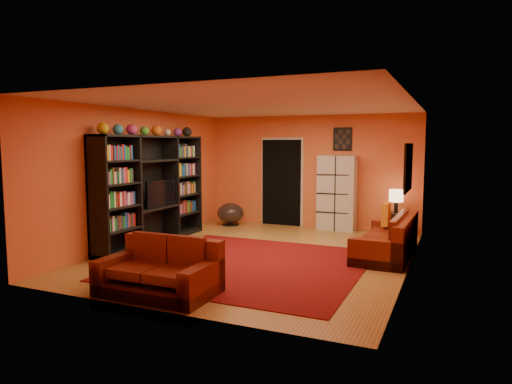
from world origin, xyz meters
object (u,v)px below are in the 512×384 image
at_px(table_lamp, 396,196).
at_px(storage_cabinet, 337,193).
at_px(tv, 157,193).
at_px(bowl_chair, 231,213).
at_px(entertainment_unit, 152,190).
at_px(sofa, 391,240).
at_px(coffee_table, 186,249).
at_px(side_table, 395,224).
at_px(loveseat, 162,271).

bearing_deg(table_lamp, storage_cabinet, 172.28).
xyz_separation_m(tv, bowl_chair, (0.43, 2.32, -0.69)).
bearing_deg(storage_cabinet, bowl_chair, -169.00).
distance_m(entertainment_unit, bowl_chair, 2.57).
xyz_separation_m(entertainment_unit, sofa, (4.41, 0.77, -0.76)).
xyz_separation_m(sofa, coffee_table, (-2.70, -2.27, 0.07)).
bearing_deg(table_lamp, bowl_chair, -176.66).
distance_m(sofa, side_table, 1.86).
distance_m(storage_cabinet, side_table, 1.44).
bearing_deg(bowl_chair, coffee_table, -72.52).
relative_size(bowl_chair, table_lamp, 1.33).
distance_m(loveseat, coffee_table, 0.95).
bearing_deg(entertainment_unit, coffee_table, -41.15).
relative_size(tv, bowl_chair, 1.39).
height_order(tv, bowl_chair, tv).
height_order(tv, coffee_table, tv).
height_order(entertainment_unit, sofa, entertainment_unit).
height_order(sofa, bowl_chair, sofa).
bearing_deg(entertainment_unit, side_table, 31.58).
height_order(bowl_chair, side_table, bowl_chair).
xyz_separation_m(tv, coffee_table, (1.66, -1.57, -0.62)).
distance_m(side_table, table_lamp, 0.59).
bearing_deg(loveseat, storage_cabinet, -11.63).
relative_size(entertainment_unit, sofa, 1.44).
relative_size(loveseat, storage_cabinet, 0.88).
distance_m(loveseat, table_lamp, 5.59).
xyz_separation_m(coffee_table, table_lamp, (2.56, 4.12, 0.49)).
height_order(entertainment_unit, storage_cabinet, entertainment_unit).
bearing_deg(side_table, storage_cabinet, 172.28).
relative_size(sofa, storage_cabinet, 1.23).
distance_m(entertainment_unit, tv, 0.12).
height_order(entertainment_unit, side_table, entertainment_unit).
height_order(tv, storage_cabinet, storage_cabinet).
bearing_deg(storage_cabinet, table_lamp, -5.82).
xyz_separation_m(loveseat, coffee_table, (-0.21, 0.92, 0.07)).
height_order(coffee_table, storage_cabinet, storage_cabinet).
bearing_deg(side_table, table_lamp, 180.00).
bearing_deg(storage_cabinet, side_table, -5.82).
distance_m(tv, loveseat, 3.20).
relative_size(entertainment_unit, loveseat, 2.02).
xyz_separation_m(storage_cabinet, bowl_chair, (-2.48, -0.40, -0.56)).
bearing_deg(coffee_table, tv, 136.50).
bearing_deg(storage_cabinet, sofa, -52.63).
bearing_deg(loveseat, sofa, -38.28).
relative_size(loveseat, bowl_chair, 2.30).
bearing_deg(coffee_table, entertainment_unit, 138.85).
distance_m(loveseat, bowl_chair, 5.03).
relative_size(tv, coffee_table, 1.13).
relative_size(tv, table_lamp, 1.84).
bearing_deg(tv, bowl_chair, -10.54).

